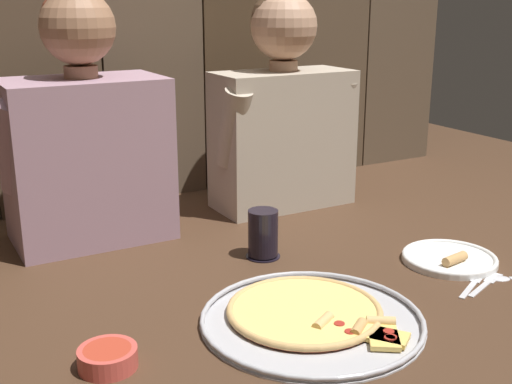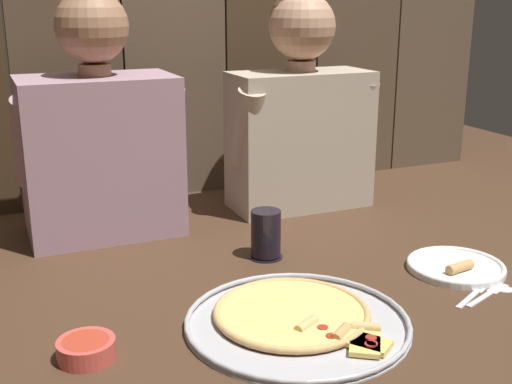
{
  "view_description": "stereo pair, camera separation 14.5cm",
  "coord_description": "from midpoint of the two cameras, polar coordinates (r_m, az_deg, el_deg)",
  "views": [
    {
      "loc": [
        -0.7,
        -1.11,
        0.59
      ],
      "look_at": [
        -0.02,
        0.1,
        0.18
      ],
      "focal_mm": 46.08,
      "sensor_mm": 36.0,
      "label": 1
    },
    {
      "loc": [
        -0.57,
        -1.18,
        0.59
      ],
      "look_at": [
        -0.02,
        0.1,
        0.18
      ],
      "focal_mm": 46.08,
      "sensor_mm": 36.0,
      "label": 2
    }
  ],
  "objects": [
    {
      "name": "drinking_glass",
      "position": [
        1.55,
        -2.07,
        -3.73
      ],
      "size": [
        0.08,
        0.08,
        0.12
      ],
      "color": "black",
      "rests_on": "ground"
    },
    {
      "name": "dinner_plate",
      "position": [
        1.58,
        13.96,
        -5.66
      ],
      "size": [
        0.22,
        0.22,
        0.03
      ],
      "color": "white",
      "rests_on": "ground"
    },
    {
      "name": "table_knife",
      "position": [
        1.48,
        16.66,
        -7.72
      ],
      "size": [
        0.15,
        0.07,
        0.01
      ],
      "color": "silver",
      "rests_on": "ground"
    },
    {
      "name": "diner_left",
      "position": [
        1.69,
        -16.98,
        4.91
      ],
      "size": [
        0.42,
        0.24,
        0.62
      ],
      "color": "gray",
      "rests_on": "ground"
    },
    {
      "name": "diner_right",
      "position": [
        1.89,
        0.16,
        7.2
      ],
      "size": [
        0.44,
        0.21,
        0.61
      ],
      "color": "#B2A38E",
      "rests_on": "ground"
    },
    {
      "name": "pizza_tray",
      "position": [
        1.27,
        1.48,
        -10.78
      ],
      "size": [
        0.43,
        0.43,
        0.03
      ],
      "color": "#B2B2B7",
      "rests_on": "ground"
    },
    {
      "name": "dipping_bowl",
      "position": [
        1.17,
        -16.36,
        -13.67
      ],
      "size": [
        0.1,
        0.1,
        0.03
      ],
      "color": "#CC4C42",
      "rests_on": "ground"
    },
    {
      "name": "ground_plane",
      "position": [
        1.43,
        -0.37,
        -7.86
      ],
      "size": [
        3.2,
        3.2,
        0.0
      ],
      "primitive_type": "plane",
      "color": "#422B1C"
    },
    {
      "name": "table_fork",
      "position": [
        1.46,
        15.53,
        -7.89
      ],
      "size": [
        0.12,
        0.07,
        0.01
      ],
      "color": "silver",
      "rests_on": "ground"
    },
    {
      "name": "table_spoon",
      "position": [
        1.53,
        18.71,
        -7.07
      ],
      "size": [
        0.13,
        0.08,
        0.01
      ],
      "color": "silver",
      "rests_on": "ground"
    }
  ]
}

